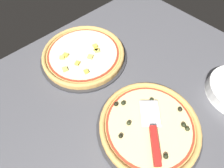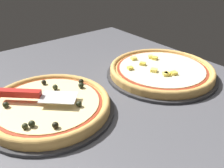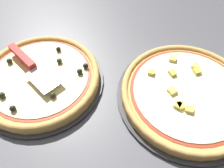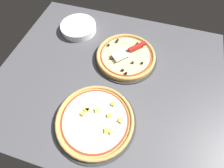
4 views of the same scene
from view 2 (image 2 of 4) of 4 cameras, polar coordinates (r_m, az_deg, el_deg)
name	(u,v)px [view 2 (image 2 of 4)]	position (r cm, az deg, el deg)	size (l,w,h in cm)	color
ground_plane	(103,108)	(84.93, -1.95, -5.17)	(132.72, 112.41, 3.60)	#4C4C51
pizza_pan_front	(49,111)	(81.63, -13.51, -5.63)	(39.36, 39.36, 1.00)	#2D2D30
pizza_front	(48,104)	(80.47, -13.67, -4.36)	(37.00, 37.00, 4.30)	tan
pizza_pan_back	(161,75)	(102.54, 10.67, 2.01)	(41.96, 41.96, 1.00)	#2D2D30
pizza_back	(162,70)	(101.65, 10.76, 3.07)	(39.44, 39.44, 3.50)	tan
serving_spatula	(29,94)	(80.40, -17.68, -2.12)	(19.12, 20.09, 2.00)	silver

